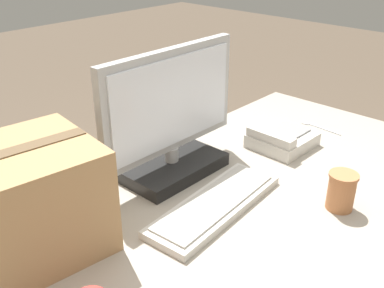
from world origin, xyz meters
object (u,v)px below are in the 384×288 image
paper_cup_right (341,191)px  cardboard_box (26,202)px  monitor (171,125)px  desk_phone (281,139)px  spoon (314,126)px  keyboard (215,205)px

paper_cup_right → cardboard_box: 0.82m
monitor → paper_cup_right: size_ratio=4.73×
desk_phone → paper_cup_right: size_ratio=1.90×
desk_phone → paper_cup_right: 0.39m
paper_cup_right → cardboard_box: cardboard_box is taller
spoon → keyboard: bearing=100.6°
monitor → paper_cup_right: bearing=-70.2°
paper_cup_right → spoon: 0.57m
spoon → desk_phone: bearing=94.6°
paper_cup_right → monitor: bearing=109.8°
monitor → paper_cup_right: 0.53m
monitor → desk_phone: size_ratio=2.48×
monitor → keyboard: 0.28m
keyboard → cardboard_box: (-0.43, 0.22, 0.12)m
desk_phone → cardboard_box: size_ratio=0.57×
spoon → cardboard_box: bearing=87.1°
monitor → spoon: bearing=-13.6°
keyboard → spoon: keyboard is taller
cardboard_box → spoon: bearing=-7.0°
cardboard_box → desk_phone: bearing=-9.0°
keyboard → desk_phone: 0.46m
keyboard → paper_cup_right: size_ratio=4.28×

